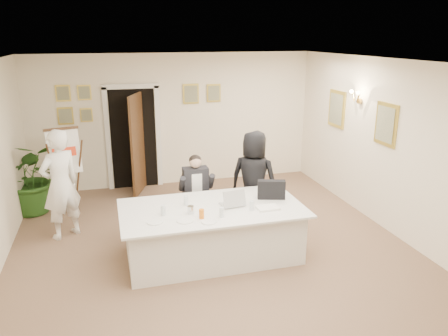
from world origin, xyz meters
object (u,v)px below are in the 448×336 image
Objects in this scene: seated_man at (196,193)px; standing_man at (61,185)px; oj_glass at (202,214)px; paper_stack at (268,208)px; steel_jug at (191,210)px; laptop_bag at (271,190)px; laptop at (232,196)px; standing_woman at (254,179)px; potted_palm at (32,177)px; flip_chart at (66,176)px; conference_table at (212,231)px.

standing_man reaches higher than seated_man.
seated_man is 1.35m from oj_glass.
oj_glass is (-0.20, -1.32, 0.19)m from seated_man.
paper_stack is 1.10m from steel_jug.
laptop_bag reaches higher than oj_glass.
laptop is (2.45, -1.27, 0.03)m from standing_man.
seated_man is 0.79× the size of standing_woman.
standing_man is 4.31× the size of laptop_bag.
oj_glass is (-0.98, -0.08, 0.05)m from paper_stack.
potted_palm reaches higher than paper_stack.
laptop_bag is 3.18× the size of oj_glass.
steel_jug is (1.81, -2.38, 0.09)m from flip_chart.
laptop_bag is (0.97, -0.87, 0.27)m from seated_man.
potted_palm is at bearing 133.76° from laptop.
conference_table is 8.44× the size of paper_stack.
conference_table is at bearing 175.90° from laptop.
laptop_bag is at bearing -32.96° from potted_palm.
seated_man is 0.73× the size of standing_man.
laptop is 1.14× the size of paper_stack.
steel_jug is at bearing -52.76° from flip_chart.
conference_table is 0.61m from oj_glass.
laptop is 0.65m from laptop_bag.
standing_woman is 4.66× the size of laptop.
flip_chart is 0.96× the size of standing_woman.
flip_chart is 1.17× the size of potted_palm.
flip_chart reaches higher than conference_table.
laptop is (0.31, 0.02, 0.52)m from conference_table.
laptop is at bearing 13.96° from steel_jug.
laptop_bag is (0.00, -0.79, 0.09)m from standing_woman.
standing_woman reaches higher than laptop.
paper_stack is (0.78, -1.24, 0.14)m from seated_man.
potted_palm is at bearing 137.75° from conference_table.
flip_chart is 0.65m from potted_palm.
laptop_bag is at bearing 61.91° from paper_stack.
standing_man is at bearing 149.15° from conference_table.
standing_man is at bearing 175.43° from laptop_bag.
standing_woman reaches higher than conference_table.
oj_glass is at bearing -123.61° from conference_table.
standing_woman is 1.65m from steel_jug.
steel_jug is (-1.09, 0.12, 0.04)m from paper_stack.
oj_glass reaches higher than steel_jug.
standing_woman reaches higher than paper_stack.
standing_man reaches higher than steel_jug.
oj_glass is at bearing -53.40° from flip_chart.
seated_man is at bearing 154.44° from laptop_bag.
conference_table is at bearing -78.52° from seated_man.
laptop reaches higher than conference_table.
conference_table is 1.48× the size of standing_man.
standing_woman is 15.04× the size of steel_jug.
oj_glass is at bearing -61.85° from steel_jug.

